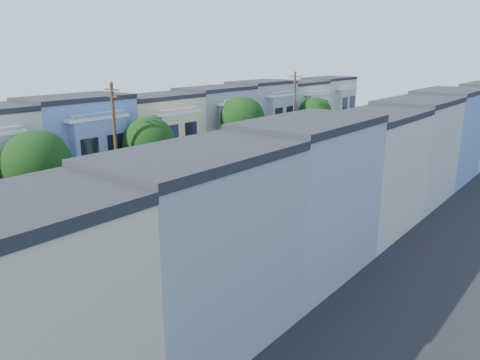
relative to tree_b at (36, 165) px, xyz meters
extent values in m
plane|color=black|center=(6.30, 4.55, -4.95)|extent=(160.00, 160.00, 0.00)
cube|color=black|center=(6.30, 19.55, -4.94)|extent=(12.00, 70.00, 0.02)
cube|color=gray|center=(0.25, 19.55, -4.87)|extent=(0.30, 70.00, 0.15)
cube|color=gray|center=(12.35, 19.55, -4.87)|extent=(0.30, 70.00, 0.15)
cube|color=gray|center=(-1.05, 19.55, -4.87)|extent=(2.60, 70.00, 0.15)
cube|color=gray|center=(13.65, 19.55, -4.87)|extent=(2.60, 70.00, 0.15)
cube|color=gold|center=(6.30, 19.55, -4.95)|extent=(0.12, 70.00, 0.01)
cube|color=beige|center=(-4.85, 19.55, -4.95)|extent=(5.00, 70.00, 8.50)
cube|color=beige|center=(17.45, 19.55, -4.95)|extent=(5.00, 70.00, 8.50)
cylinder|color=black|center=(-0.30, 0.00, -3.29)|extent=(0.44, 0.44, 3.32)
sphere|color=#0F370C|center=(0.00, 0.00, 0.02)|extent=(4.70, 4.70, 4.70)
cylinder|color=black|center=(-0.30, 9.87, -3.26)|extent=(0.44, 0.44, 3.37)
sphere|color=#0F370C|center=(0.00, 9.87, 0.00)|extent=(4.50, 4.50, 4.50)
cylinder|color=black|center=(-0.30, 22.42, -2.95)|extent=(0.44, 0.44, 4.00)
sphere|color=#0F370C|center=(0.00, 22.42, 0.70)|extent=(4.70, 4.70, 4.70)
cylinder|color=black|center=(-0.30, 37.45, -3.42)|extent=(0.44, 0.44, 3.05)
sphere|color=#0F370C|center=(0.00, 37.45, -0.35)|extent=(4.43, 4.43, 4.43)
cylinder|color=black|center=(12.90, 34.34, -3.55)|extent=(0.44, 0.44, 2.79)
sphere|color=#0F370C|center=(13.20, 34.34, -1.12)|extent=(2.97, 2.97, 2.97)
cylinder|color=#42301E|center=(0.00, 6.55, 0.05)|extent=(0.26, 0.26, 10.00)
cube|color=#42301E|center=(0.00, 6.55, 4.65)|extent=(1.60, 0.12, 0.12)
cylinder|color=#42301E|center=(0.00, 32.55, 0.05)|extent=(0.26, 0.26, 10.00)
cube|color=#42301E|center=(0.00, 32.55, 4.65)|extent=(1.60, 0.12, 0.12)
cube|color=white|center=(8.35, 15.35, -3.18)|extent=(2.27, 4.07, 2.23)
cube|color=white|center=(8.35, 18.33, -3.27)|extent=(2.27, 1.89, 2.05)
cube|color=black|center=(8.35, 16.20, -4.41)|extent=(2.09, 5.85, 0.23)
cube|color=#2D0A51|center=(8.02, 13.31, -2.91)|extent=(0.85, 0.04, 0.42)
cube|color=#198C1E|center=(8.78, 13.31, -2.91)|extent=(0.66, 0.04, 0.42)
cylinder|color=black|center=(7.33, 14.23, -4.52)|extent=(0.27, 0.85, 0.85)
cylinder|color=black|center=(9.37, 14.23, -4.52)|extent=(0.27, 0.85, 0.85)
cylinder|color=black|center=(7.33, 18.05, -4.52)|extent=(0.27, 0.85, 0.85)
cylinder|color=black|center=(9.37, 18.05, -4.52)|extent=(0.27, 0.85, 0.85)
imported|color=black|center=(8.01, 27.80, -4.30)|extent=(2.63, 4.87, 1.30)
imported|color=#BDBEBF|center=(1.40, 6.62, -4.20)|extent=(2.05, 4.71, 1.49)
imported|color=#48110D|center=(1.40, 14.64, -4.32)|extent=(1.65, 3.87, 1.26)
imported|color=#3E4043|center=(11.20, -1.50, -4.27)|extent=(1.80, 4.26, 1.36)
imported|color=silver|center=(11.20, 2.12, -4.21)|extent=(1.75, 4.48, 1.47)
imported|color=black|center=(11.20, 23.69, -4.32)|extent=(2.10, 4.53, 1.26)
imported|color=black|center=(11.20, 31.41, -4.25)|extent=(1.66, 4.26, 1.40)
cylinder|color=black|center=(11.66, -5.75, -4.66)|extent=(0.11, 0.58, 0.58)
cylinder|color=black|center=(11.66, -7.02, -4.66)|extent=(0.11, 0.58, 0.58)
cube|color=black|center=(11.66, -6.39, -4.49)|extent=(0.20, 1.00, 0.16)
cube|color=#B2B2B2|center=(11.66, -6.16, -4.31)|extent=(0.25, 0.40, 0.20)
camera|label=1|loc=(30.06, -15.44, 7.42)|focal=35.00mm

